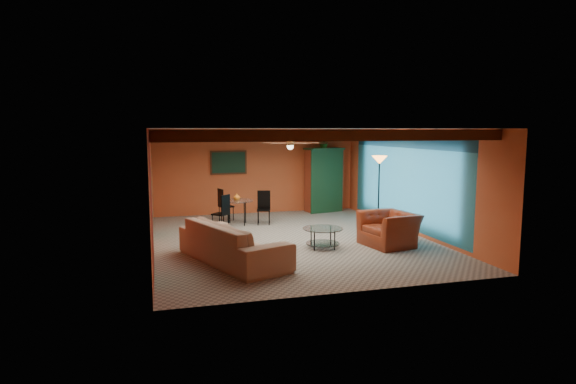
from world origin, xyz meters
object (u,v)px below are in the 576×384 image
object	(u,v)px
sofa	(233,242)
vase	(237,187)
coffee_table	(323,238)
armoire	(324,181)
dining_table	(237,208)
floor_lamp	(379,193)
potted_plant	(324,143)
armchair	(389,229)

from	to	relation	value
sofa	vase	size ratio (longest dim) A/B	13.80
coffee_table	armoire	bearing A→B (deg)	70.00
dining_table	armoire	xyz separation A→B (m)	(3.15, 1.48, 0.53)
floor_lamp	dining_table	bearing A→B (deg)	153.48
potted_plant	vase	xyz separation A→B (m)	(-3.15, -1.48, -1.19)
vase	coffee_table	bearing A→B (deg)	-66.20
armchair	coffee_table	size ratio (longest dim) A/B	1.31
sofa	floor_lamp	bearing A→B (deg)	-84.89
armchair	dining_table	world-z (taller)	dining_table
coffee_table	potted_plant	xyz separation A→B (m)	(1.72, 4.72, 2.02)
dining_table	vase	world-z (taller)	vase
dining_table	potted_plant	xyz separation A→B (m)	(3.15, 1.48, 1.77)
armchair	coffee_table	xyz separation A→B (m)	(-1.55, 0.21, -0.16)
dining_table	armoire	bearing A→B (deg)	25.18
potted_plant	armoire	bearing A→B (deg)	0.00
potted_plant	armchair	bearing A→B (deg)	-91.92
armoire	potted_plant	world-z (taller)	potted_plant
coffee_table	vase	world-z (taller)	vase
armchair	potted_plant	world-z (taller)	potted_plant
sofa	dining_table	bearing A→B (deg)	-31.79
floor_lamp	sofa	bearing A→B (deg)	-153.77
armchair	armoire	world-z (taller)	armoire
vase	sofa	bearing A→B (deg)	-100.67
armoire	potted_plant	distance (m)	1.24
armoire	floor_lamp	world-z (taller)	armoire
floor_lamp	coffee_table	bearing A→B (deg)	-144.91
armchair	armoire	size ratio (longest dim) A/B	0.59
potted_plant	floor_lamp	bearing A→B (deg)	-83.22
sofa	potted_plant	xyz separation A→B (m)	(3.87, 5.34, 1.84)
dining_table	potted_plant	size ratio (longest dim) A/B	4.17
armchair	armoire	xyz separation A→B (m)	(0.17, 4.93, 0.63)
potted_plant	vase	distance (m)	3.67
armchair	potted_plant	size ratio (longest dim) A/B	2.70
armchair	floor_lamp	world-z (taller)	floor_lamp
potted_plant	vase	world-z (taller)	potted_plant
dining_table	vase	xyz separation A→B (m)	(-0.00, 0.00, 0.58)
dining_table	armchair	bearing A→B (deg)	-49.17
armoire	vase	bearing A→B (deg)	-167.28
armoire	potted_plant	bearing A→B (deg)	0.00
coffee_table	potted_plant	world-z (taller)	potted_plant
potted_plant	dining_table	bearing A→B (deg)	-154.82
armchair	floor_lamp	distance (m)	1.88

